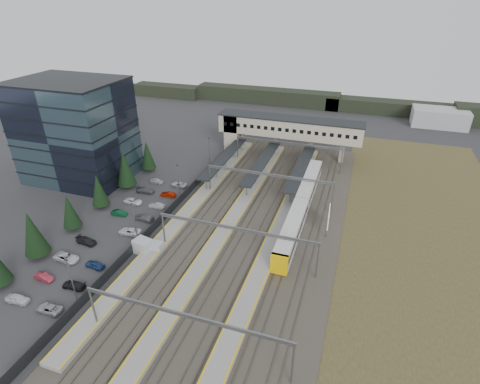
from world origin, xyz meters
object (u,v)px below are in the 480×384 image
(office_building, at_px, (76,131))
(footbridge, at_px, (279,128))
(relay_cabin_far, at_px, (157,247))
(train, at_px, (301,206))
(billboard, at_px, (329,217))
(relay_cabin_near, at_px, (143,246))

(office_building, xyz_separation_m, footbridge, (43.70, 30.00, -4.26))
(office_building, xyz_separation_m, relay_cabin_far, (33.48, -22.15, -11.17))
(office_building, bearing_deg, train, -1.09)
(relay_cabin_far, distance_m, billboard, 33.23)
(train, bearing_deg, billboard, -35.58)
(office_building, xyz_separation_m, relay_cabin_near, (31.29, -23.05, -10.83))
(office_building, bearing_deg, relay_cabin_far, -33.48)
(office_building, height_order, billboard, office_building)
(relay_cabin_near, bearing_deg, office_building, 143.62)
(relay_cabin_near, distance_m, footbridge, 54.88)
(relay_cabin_near, distance_m, relay_cabin_far, 2.40)
(relay_cabin_near, relative_size, train, 0.09)
(office_building, relative_size, footbridge, 0.60)
(train, bearing_deg, footbridge, 111.60)
(relay_cabin_far, bearing_deg, relay_cabin_near, -157.62)
(office_building, xyz_separation_m, billboard, (62.12, -5.44, -8.96))
(office_building, bearing_deg, relay_cabin_near, -36.38)
(relay_cabin_near, relative_size, footbridge, 0.09)
(footbridge, bearing_deg, relay_cabin_near, -103.17)
(office_building, distance_m, relay_cabin_far, 41.67)
(billboard, bearing_deg, footbridge, 117.46)
(footbridge, height_order, billboard, footbridge)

